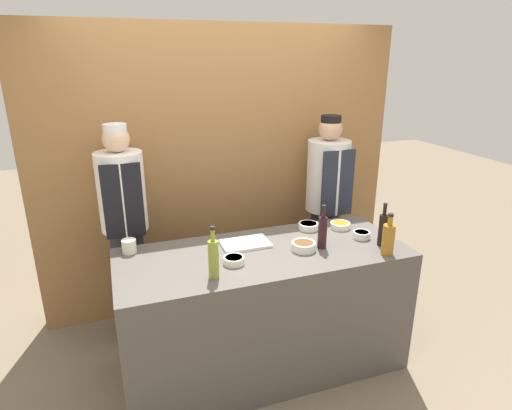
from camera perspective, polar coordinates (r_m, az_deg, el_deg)
name	(u,v)px	position (r m, az deg, el deg)	size (l,w,h in m)	color
ground_plane	(263,363)	(3.37, 0.95, -20.34)	(14.00, 14.00, 0.00)	#756651
cabinet_wall	(222,171)	(3.73, -4.62, 4.48)	(3.09, 0.18, 2.40)	olive
counter	(263,310)	(3.10, 1.00, -13.85)	(1.95, 0.79, 0.91)	#514C47
sauce_bowl_brown	(304,246)	(2.91, 6.36, -5.42)	(0.16, 0.16, 0.06)	white
sauce_bowl_green	(361,235)	(3.16, 13.88, -3.85)	(0.12, 0.12, 0.05)	white
sauce_bowl_red	(308,226)	(3.25, 7.00, -2.77)	(0.15, 0.15, 0.05)	white
sauce_bowl_yellow	(234,260)	(2.71, -2.97, -7.33)	(0.13, 0.13, 0.05)	white
sauce_bowl_orange	(340,225)	(3.31, 11.16, -2.64)	(0.15, 0.15, 0.04)	white
cutting_board	(245,244)	(2.97, -1.46, -5.16)	(0.33, 0.22, 0.02)	white
bottle_oil	(213,258)	(2.52, -5.70, -7.05)	(0.06, 0.06, 0.33)	olive
bottle_wine	(322,231)	(2.92, 8.85, -3.49)	(0.06, 0.06, 0.31)	black
bottle_amber	(388,239)	(2.93, 17.23, -4.31)	(0.08, 0.08, 0.29)	#9E661E
bottle_soy	(383,229)	(3.06, 16.56, -3.07)	(0.06, 0.06, 0.31)	black
cup_cream	(129,246)	(2.97, -16.56, -5.29)	(0.09, 0.09, 0.09)	silver
chef_left	(126,228)	(3.37, -17.00, -2.90)	(0.34, 0.34, 1.70)	#28282D
chef_right	(326,205)	(3.80, 9.36, 0.05)	(0.36, 0.36, 1.69)	#28282D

